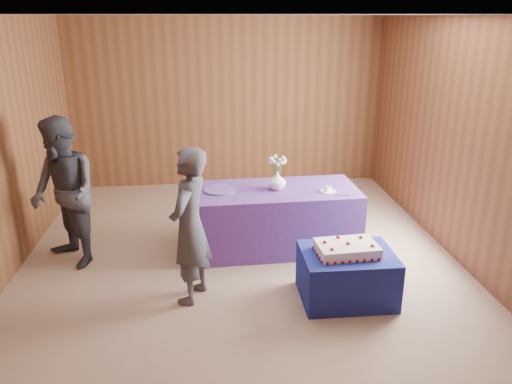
{
  "coord_description": "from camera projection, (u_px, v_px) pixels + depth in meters",
  "views": [
    {
      "loc": [
        -0.35,
        -5.06,
        2.7
      ],
      "look_at": [
        0.18,
        0.1,
        0.85
      ],
      "focal_mm": 35.0,
      "sensor_mm": 36.0,
      "label": 1
    }
  ],
  "objects": [
    {
      "name": "ground",
      "position": [
        241.0,
        266.0,
        5.68
      ],
      "size": [
        6.0,
        6.0,
        0.0
      ],
      "primitive_type": "plane",
      "color": "gray",
      "rests_on": "ground"
    },
    {
      "name": "room_shell",
      "position": [
        240.0,
        108.0,
        5.08
      ],
      "size": [
        5.04,
        6.04,
        2.72
      ],
      "color": "brown",
      "rests_on": "ground"
    },
    {
      "name": "cake_table",
      "position": [
        347.0,
        275.0,
        4.96
      ],
      "size": [
        0.9,
        0.7,
        0.5
      ],
      "primitive_type": "cube",
      "rotation": [
        0.0,
        0.0,
        -0.0
      ],
      "color": "navy",
      "rests_on": "ground"
    },
    {
      "name": "serving_table",
      "position": [
        273.0,
        218.0,
        6.02
      ],
      "size": [
        2.03,
        0.97,
        0.75
      ],
      "primitive_type": "cube",
      "rotation": [
        0.0,
        0.0,
        0.04
      ],
      "color": "#613694",
      "rests_on": "ground"
    },
    {
      "name": "sheet_cake",
      "position": [
        347.0,
        249.0,
        4.85
      ],
      "size": [
        0.63,
        0.45,
        0.14
      ],
      "rotation": [
        0.0,
        0.0,
        0.07
      ],
      "color": "white",
      "rests_on": "cake_table"
    },
    {
      "name": "vase",
      "position": [
        277.0,
        181.0,
        5.86
      ],
      "size": [
        0.24,
        0.24,
        0.21
      ],
      "primitive_type": "imported",
      "rotation": [
        0.0,
        0.0,
        -0.21
      ],
      "color": "white",
      "rests_on": "serving_table"
    },
    {
      "name": "flower_spray",
      "position": [
        277.0,
        160.0,
        5.78
      ],
      "size": [
        0.22,
        0.22,
        0.17
      ],
      "color": "#326126",
      "rests_on": "vase"
    },
    {
      "name": "platter",
      "position": [
        220.0,
        190.0,
        5.85
      ],
      "size": [
        0.46,
        0.46,
        0.02
      ],
      "primitive_type": "cylinder",
      "rotation": [
        0.0,
        0.0,
        -0.24
      ],
      "color": "#644F9E",
      "rests_on": "serving_table"
    },
    {
      "name": "plate",
      "position": [
        328.0,
        191.0,
        5.81
      ],
      "size": [
        0.24,
        0.24,
        0.01
      ],
      "primitive_type": "cylinder",
      "rotation": [
        0.0,
        0.0,
        0.43
      ],
      "color": "white",
      "rests_on": "serving_table"
    },
    {
      "name": "cake_slice",
      "position": [
        328.0,
        188.0,
        5.8
      ],
      "size": [
        0.08,
        0.08,
        0.08
      ],
      "rotation": [
        0.0,
        0.0,
        0.44
      ],
      "color": "white",
      "rests_on": "plate"
    },
    {
      "name": "knife",
      "position": [
        338.0,
        195.0,
        5.7
      ],
      "size": [
        0.26,
        0.07,
        0.0
      ],
      "primitive_type": "cube",
      "rotation": [
        0.0,
        0.0,
        -0.18
      ],
      "color": "#B5B5B9",
      "rests_on": "serving_table"
    },
    {
      "name": "guest_left",
      "position": [
        190.0,
        226.0,
        4.78
      ],
      "size": [
        0.56,
        0.67,
        1.56
      ],
      "primitive_type": "imported",
      "rotation": [
        0.0,
        0.0,
        -1.95
      ],
      "color": "#3A3A44",
      "rests_on": "ground"
    },
    {
      "name": "guest_right",
      "position": [
        64.0,
        193.0,
        5.47
      ],
      "size": [
        1.02,
        1.04,
        1.7
      ],
      "primitive_type": "imported",
      "rotation": [
        0.0,
        0.0,
        -0.88
      ],
      "color": "#35363F",
      "rests_on": "ground"
    }
  ]
}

